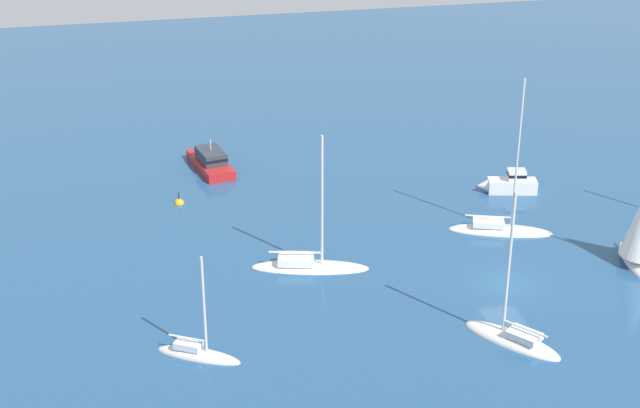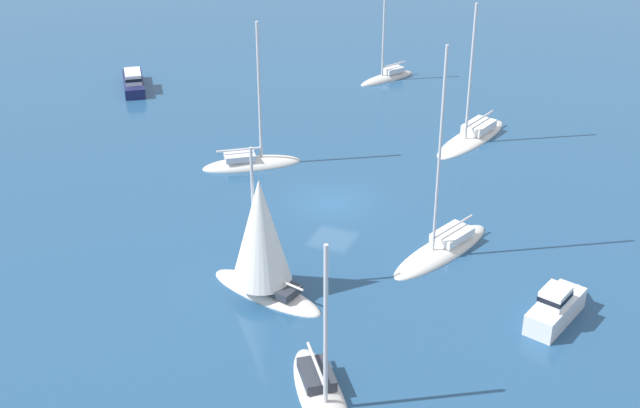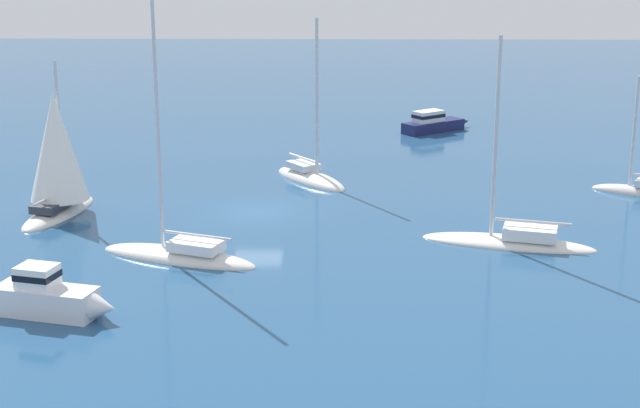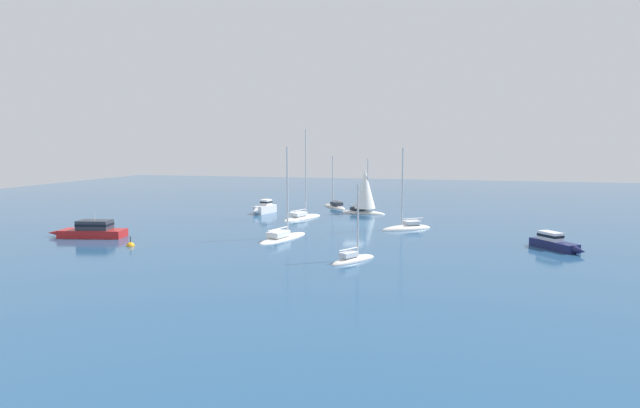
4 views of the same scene
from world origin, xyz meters
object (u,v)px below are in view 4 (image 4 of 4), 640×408
Objects in this scene: ketch at (302,217)px; sailboat at (365,193)px; cabin_cruiser at (555,243)px; sloop at (407,228)px; sailboat_1 at (283,237)px; launch at (264,208)px; yacht at (335,206)px; channel_buoy at (366,200)px; powerboat at (92,230)px; ketch_1 at (353,259)px; mooring_buoy at (131,246)px.

ketch is 1.48× the size of sailboat.
cabin_cruiser is 16.68m from sloop.
sloop reaches higher than cabin_cruiser.
sailboat_1 reaches higher than sloop.
launch is 22.55m from sloop.
yacht reaches higher than channel_buoy.
sailboat is 0.83× the size of sloop.
channel_buoy is at bearing 167.08° from launch.
sailboat is at bearing -143.24° from powerboat.
sloop reaches higher than yacht.
powerboat reaches higher than cabin_cruiser.
yacht is 37.11m from powerboat.
launch is (7.96, 9.50, 0.56)m from yacht.
sailboat_1 reaches higher than cabin_cruiser.
sloop is (-2.76, -17.98, 0.02)m from ketch_1.
sloop reaches higher than sailboat.
powerboat is at bearing -10.91° from launch.
sloop reaches higher than mooring_buoy.
cabin_cruiser is at bearing -172.23° from yacht.
ketch is at bearing 56.94° from ketch_1.
ketch_1 is at bearing -97.58° from cabin_cruiser.
sloop is (-12.71, 18.48, -0.00)m from yacht.
powerboat is (18.71, 32.05, 0.56)m from yacht.
ketch_1 is at bearing 45.51° from sloop.
cabin_cruiser is 0.64× the size of powerboat.
yacht is at bearing 146.46° from sailboat.
powerboat is 48.57m from channel_buoy.
launch is 0.58× the size of powerboat.
mooring_buoy is (-6.83, 3.32, -0.72)m from powerboat.
mooring_buoy is at bearing 5.96° from launch.
ketch_1 is at bearing 161.10° from powerboat.
powerboat is 0.86× the size of sloop.
yacht is 0.84× the size of sloop.
cabin_cruiser is 3.98× the size of channel_buoy.
sailboat_1 is at bearing -150.07° from mooring_buoy.
ketch is at bearing 80.19° from channel_buoy.
launch is at bearing -153.14° from cabin_cruiser.
sailboat is at bearing -96.25° from sloop.
sloop is (-14.03, 5.31, -0.01)m from ketch.
ketch_1 reaches higher than powerboat.
powerboat is at bearing 112.34° from yacht.
sailboat is (-6.97, -7.16, 2.62)m from ketch.
sailboat_1 is 1.00× the size of sloop.
sailboat_1 reaches higher than launch.
sailboat is 0.97× the size of powerboat.
ketch_1 reaches higher than mooring_buoy.
sailboat is 8.66m from yacht.
sailboat_1 is 20.09m from powerboat.
mooring_buoy is at bearing 72.43° from channel_buoy.
mooring_buoy is at bearing -1.31° from sloop.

